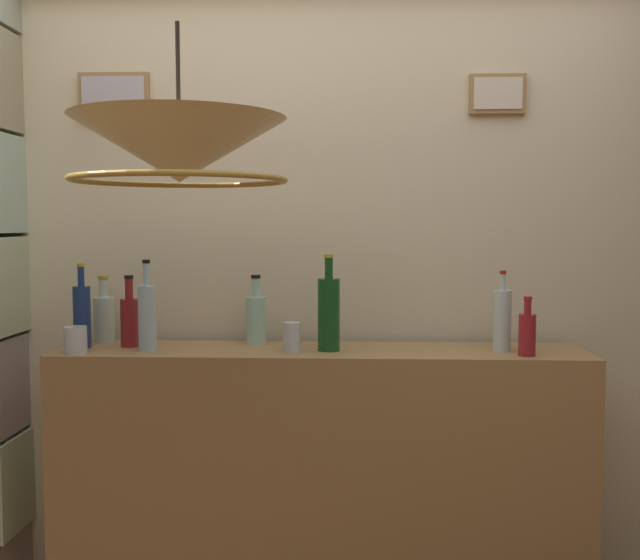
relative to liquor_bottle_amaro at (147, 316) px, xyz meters
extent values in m
cube|color=beige|center=(0.60, 0.32, 0.12)|extent=(3.58, 0.08, 2.68)
cube|color=#9E7547|center=(-0.19, 0.27, 0.80)|extent=(0.27, 0.03, 0.18)
cube|color=#B9B2BB|center=(-0.19, 0.25, 0.80)|extent=(0.24, 0.01, 0.15)
cube|color=#9E7547|center=(1.25, 0.27, 0.80)|extent=(0.21, 0.03, 0.14)
cube|color=beige|center=(1.25, 0.25, 0.80)|extent=(0.18, 0.01, 0.11)
cube|color=#9E7547|center=(0.60, 0.06, -0.67)|extent=(1.87, 0.36, 1.10)
cylinder|color=silver|center=(0.00, 0.00, -0.01)|extent=(0.06, 0.06, 0.23)
cylinder|color=silver|center=(0.00, 0.00, 0.14)|extent=(0.02, 0.02, 0.08)
cylinder|color=black|center=(0.00, 0.00, 0.19)|extent=(0.03, 0.03, 0.01)
cylinder|color=maroon|center=(1.30, -0.04, -0.05)|extent=(0.06, 0.06, 0.14)
cylinder|color=maroon|center=(1.30, -0.04, 0.04)|extent=(0.02, 0.02, 0.05)
cylinder|color=maroon|center=(1.30, -0.04, 0.07)|extent=(0.03, 0.03, 0.01)
cylinder|color=navy|center=(-0.25, 0.06, -0.01)|extent=(0.06, 0.06, 0.22)
cylinder|color=navy|center=(-0.25, 0.06, 0.13)|extent=(0.02, 0.02, 0.07)
cylinder|color=#B7932D|center=(-0.25, 0.06, 0.17)|extent=(0.03, 0.03, 0.01)
cylinder|color=#A9D5C3|center=(0.36, 0.17, -0.04)|extent=(0.07, 0.07, 0.18)
cylinder|color=#A9D5C3|center=(0.36, 0.17, 0.09)|extent=(0.03, 0.03, 0.07)
cylinder|color=black|center=(0.36, 0.17, 0.13)|extent=(0.04, 0.04, 0.01)
cylinder|color=silver|center=(1.24, 0.05, -0.02)|extent=(0.06, 0.06, 0.21)
cylinder|color=silver|center=(1.24, 0.05, 0.12)|extent=(0.02, 0.02, 0.06)
cylinder|color=maroon|center=(1.24, 0.05, 0.15)|extent=(0.02, 0.02, 0.01)
cylinder|color=silver|center=(-0.22, 0.19, -0.04)|extent=(0.08, 0.08, 0.17)
cylinder|color=silver|center=(-0.22, 0.19, 0.08)|extent=(0.03, 0.03, 0.07)
cylinder|color=#B7932D|center=(-0.22, 0.19, 0.12)|extent=(0.04, 0.04, 0.01)
cylinder|color=maroon|center=(-0.09, 0.09, -0.04)|extent=(0.07, 0.07, 0.17)
cylinder|color=maroon|center=(-0.09, 0.09, 0.09)|extent=(0.03, 0.03, 0.07)
cylinder|color=black|center=(-0.09, 0.09, 0.13)|extent=(0.03, 0.03, 0.01)
cylinder|color=#174D20|center=(0.63, 0.03, 0.00)|extent=(0.08, 0.08, 0.25)
cylinder|color=#174D20|center=(0.63, 0.03, 0.17)|extent=(0.03, 0.03, 0.07)
cylinder|color=#B7932D|center=(0.63, 0.03, 0.21)|extent=(0.03, 0.03, 0.01)
cylinder|color=silver|center=(0.51, 0.00, -0.07)|extent=(0.06, 0.06, 0.10)
cylinder|color=silver|center=(-0.23, -0.06, -0.08)|extent=(0.08, 0.08, 0.09)
cone|color=beige|center=(0.25, -0.55, 0.52)|extent=(0.58, 0.58, 0.17)
cylinder|color=black|center=(0.25, -0.55, 0.73)|extent=(0.01, 0.01, 0.25)
torus|color=#AD8433|center=(0.25, -0.55, 0.44)|extent=(0.58, 0.58, 0.02)
camera|label=1|loc=(0.71, -2.50, 0.32)|focal=41.09mm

